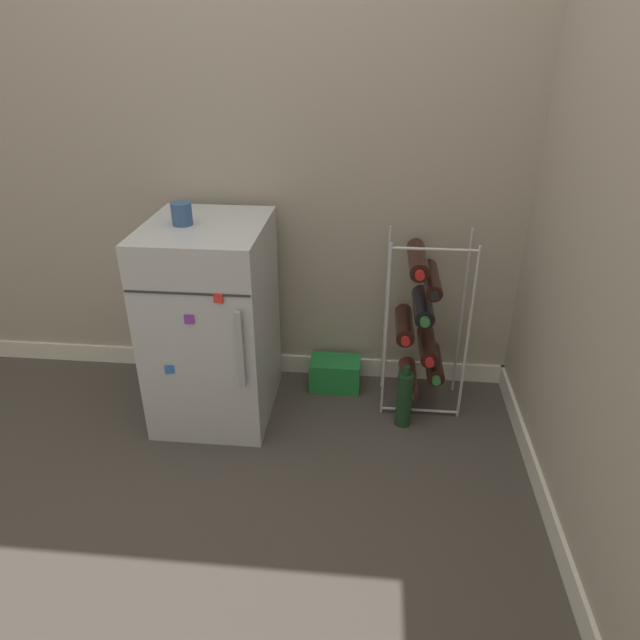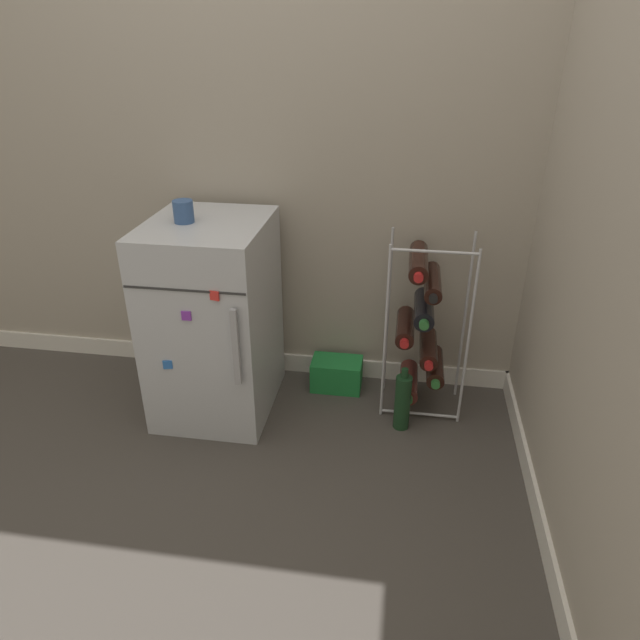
{
  "view_description": "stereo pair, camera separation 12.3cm",
  "coord_description": "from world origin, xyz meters",
  "px_view_note": "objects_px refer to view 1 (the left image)",
  "views": [
    {
      "loc": [
        0.22,
        -1.8,
        1.52
      ],
      "look_at": [
        0.02,
        0.31,
        0.42
      ],
      "focal_mm": 32.0,
      "sensor_mm": 36.0,
      "label": 1
    },
    {
      "loc": [
        0.34,
        -1.79,
        1.52
      ],
      "look_at": [
        0.02,
        0.31,
        0.42
      ],
      "focal_mm": 32.0,
      "sensor_mm": 36.0,
      "label": 2
    }
  ],
  "objects_px": {
    "mini_fridge": "(213,322)",
    "wine_rack": "(420,324)",
    "loose_bottle_floor": "(404,399)",
    "fridge_top_cup": "(182,214)",
    "soda_box": "(335,373)"
  },
  "relations": [
    {
      "from": "mini_fridge",
      "to": "wine_rack",
      "type": "distance_m",
      "value": 0.87
    },
    {
      "from": "mini_fridge",
      "to": "wine_rack",
      "type": "xyz_separation_m",
      "value": [
        0.87,
        0.12,
        -0.02
      ]
    },
    {
      "from": "soda_box",
      "to": "loose_bottle_floor",
      "type": "bearing_deg",
      "value": -39.62
    },
    {
      "from": "mini_fridge",
      "to": "fridge_top_cup",
      "type": "xyz_separation_m",
      "value": [
        -0.08,
        -0.01,
        0.46
      ]
    },
    {
      "from": "wine_rack",
      "to": "loose_bottle_floor",
      "type": "xyz_separation_m",
      "value": [
        -0.06,
        -0.17,
        -0.27
      ]
    },
    {
      "from": "wine_rack",
      "to": "soda_box",
      "type": "relative_size",
      "value": 3.4
    },
    {
      "from": "mini_fridge",
      "to": "loose_bottle_floor",
      "type": "relative_size",
      "value": 2.93
    },
    {
      "from": "wine_rack",
      "to": "fridge_top_cup",
      "type": "distance_m",
      "value": 1.07
    },
    {
      "from": "wine_rack",
      "to": "loose_bottle_floor",
      "type": "bearing_deg",
      "value": -108.04
    },
    {
      "from": "wine_rack",
      "to": "fridge_top_cup",
      "type": "height_order",
      "value": "fridge_top_cup"
    },
    {
      "from": "mini_fridge",
      "to": "soda_box",
      "type": "bearing_deg",
      "value": 21.83
    },
    {
      "from": "loose_bottle_floor",
      "to": "fridge_top_cup",
      "type": "bearing_deg",
      "value": 177.19
    },
    {
      "from": "wine_rack",
      "to": "loose_bottle_floor",
      "type": "height_order",
      "value": "wine_rack"
    },
    {
      "from": "soda_box",
      "to": "loose_bottle_floor",
      "type": "distance_m",
      "value": 0.41
    },
    {
      "from": "mini_fridge",
      "to": "loose_bottle_floor",
      "type": "bearing_deg",
      "value": -3.94
    }
  ]
}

